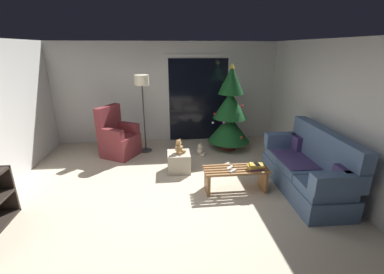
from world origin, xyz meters
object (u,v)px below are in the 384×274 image
at_px(coffee_table, 236,176).
at_px(teddy_bear_cream_by_tree, 200,150).
at_px(cell_phone, 257,164).
at_px(teddy_bear_honey, 179,147).
at_px(remote_white, 230,168).
at_px(ottoman, 179,162).
at_px(book_stack, 256,167).
at_px(remote_silver, 233,171).
at_px(christmas_tree, 230,113).
at_px(couch, 308,169).
at_px(floor_lamp, 142,88).
at_px(armchair, 118,138).

distance_m(coffee_table, teddy_bear_cream_by_tree, 1.65).
distance_m(cell_phone, teddy_bear_honey, 1.54).
bearing_deg(remote_white, ottoman, -0.04).
height_order(book_stack, teddy_bear_cream_by_tree, book_stack).
bearing_deg(coffee_table, teddy_bear_honey, 137.75).
distance_m(remote_white, remote_silver, 0.12).
bearing_deg(christmas_tree, couch, -66.83).
relative_size(coffee_table, floor_lamp, 0.62).
bearing_deg(remote_white, armchair, 5.01).
xyz_separation_m(book_stack, ottoman, (-1.24, 0.90, -0.27)).
bearing_deg(couch, ottoman, 155.59).
distance_m(remote_white, teddy_bear_cream_by_tree, 1.63).
height_order(cell_phone, floor_lamp, floor_lamp).
distance_m(floor_lamp, ottoman, 1.89).
relative_size(remote_white, book_stack, 0.57).
height_order(couch, armchair, armchair).
relative_size(floor_lamp, teddy_bear_honey, 6.25).
height_order(coffee_table, teddy_bear_honey, teddy_bear_honey).
distance_m(couch, ottoman, 2.36).
distance_m(remote_silver, teddy_bear_honey, 1.25).
distance_m(coffee_table, floor_lamp, 2.86).
relative_size(remote_silver, teddy_bear_cream_by_tree, 0.55).
height_order(coffee_table, ottoman, coffee_table).
bearing_deg(christmas_tree, cell_phone, -90.48).
distance_m(ottoman, teddy_bear_honey, 0.32).
distance_m(coffee_table, teddy_bear_honey, 1.26).
distance_m(book_stack, armchair, 3.17).
relative_size(couch, teddy_bear_honey, 6.86).
distance_m(remote_white, ottoman, 1.18).
height_order(remote_white, floor_lamp, floor_lamp).
relative_size(couch, christmas_tree, 0.96).
distance_m(floor_lamp, teddy_bear_honey, 1.69).
height_order(couch, ottoman, couch).
relative_size(cell_phone, ottoman, 0.33).
bearing_deg(floor_lamp, book_stack, -46.25).
bearing_deg(armchair, book_stack, -36.09).
bearing_deg(couch, floor_lamp, 143.42).
distance_m(couch, cell_phone, 0.90).
bearing_deg(couch, christmas_tree, 113.17).
bearing_deg(ottoman, teddy_bear_cream_by_tree, 54.41).
height_order(coffee_table, remote_silver, remote_silver).
bearing_deg(armchair, floor_lamp, 17.10).
bearing_deg(cell_phone, couch, -4.37).
bearing_deg(remote_white, teddy_bear_cream_by_tree, -35.02).
bearing_deg(coffee_table, cell_phone, -13.03).
bearing_deg(ottoman, remote_silver, -48.14).
relative_size(couch, armchair, 1.73).
distance_m(christmas_tree, ottoman, 1.80).
bearing_deg(couch, remote_white, 173.37).
bearing_deg(ottoman, book_stack, -35.89).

